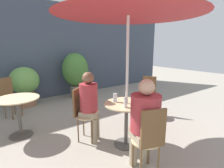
{
  "coord_description": "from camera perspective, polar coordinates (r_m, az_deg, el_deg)",
  "views": [
    {
      "loc": [
        -1.63,
        -1.89,
        1.63
      ],
      "look_at": [
        0.15,
        0.55,
        0.98
      ],
      "focal_mm": 28.0,
      "sensor_mm": 36.0,
      "label": 1
    }
  ],
  "objects": [
    {
      "name": "seated_person_1",
      "position": [
        2.31,
        10.62,
        -10.98
      ],
      "size": [
        0.42,
        0.45,
        1.25
      ],
      "rotation": [
        0.0,
        0.0,
        2.8
      ],
      "color": "gray",
      "rests_on": "ground_plane"
    },
    {
      "name": "cafe_table_near",
      "position": [
        2.91,
        4.71,
        -9.7
      ],
      "size": [
        0.73,
        0.73,
        0.73
      ],
      "color": "#514C47",
      "rests_on": "ground_plane"
    },
    {
      "name": "ground_plane",
      "position": [
        2.98,
        4.1,
        -21.09
      ],
      "size": [
        20.0,
        20.0,
        0.0
      ],
      "primitive_type": "plane",
      "color": "gray"
    },
    {
      "name": "cafe_table_far",
      "position": [
        3.61,
        -28.33,
        -6.7
      ],
      "size": [
        0.75,
        0.75,
        0.73
      ],
      "color": "#514C47",
      "rests_on": "ground_plane"
    },
    {
      "name": "bistro_chair_1",
      "position": [
        2.27,
        12.2,
        -16.47
      ],
      "size": [
        0.4,
        0.41,
        0.93
      ],
      "rotation": [
        0.0,
        0.0,
        -3.48
      ],
      "color": "tan",
      "rests_on": "ground_plane"
    },
    {
      "name": "umbrella",
      "position": [
        2.77,
        5.36,
        24.2
      ],
      "size": [
        2.19,
        2.19,
        2.36
      ],
      "color": "silver",
      "rests_on": "ground_plane"
    },
    {
      "name": "bistro_chair_0",
      "position": [
        3.12,
        -9.81,
        -8.27
      ],
      "size": [
        0.43,
        0.43,
        0.93
      ],
      "rotation": [
        0.0,
        0.0,
        0.71
      ],
      "color": "tan",
      "rests_on": "ground_plane"
    },
    {
      "name": "seated_person_0",
      "position": [
        3.01,
        -7.39,
        -5.34
      ],
      "size": [
        0.39,
        0.39,
        1.22
      ],
      "rotation": [
        0.0,
        0.0,
        0.71
      ],
      "color": "gray",
      "rests_on": "ground_plane"
    },
    {
      "name": "beer_glass_2",
      "position": [
        2.89,
        1.0,
        -4.5
      ],
      "size": [
        0.07,
        0.07,
        0.14
      ],
      "color": "silver",
      "rests_on": "cafe_table_near"
    },
    {
      "name": "potted_plant_1",
      "position": [
        5.76,
        -11.88,
        4.19
      ],
      "size": [
        0.83,
        0.83,
        1.44
      ],
      "color": "slate",
      "rests_on": "ground_plane"
    },
    {
      "name": "bistro_chair_2",
      "position": [
        4.71,
        -30.61,
        -2.8
      ],
      "size": [
        0.42,
        0.43,
        0.93
      ],
      "rotation": [
        0.0,
        0.0,
        0.52
      ],
      "color": "tan",
      "rests_on": "ground_plane"
    },
    {
      "name": "storefront_wall",
      "position": [
        5.95,
        -20.6,
        10.12
      ],
      "size": [
        10.0,
        0.06,
        3.0
      ],
      "color": "#3D4756",
      "rests_on": "ground_plane"
    },
    {
      "name": "beer_glass_1",
      "position": [
        2.89,
        8.61,
        -4.2
      ],
      "size": [
        0.07,
        0.07,
        0.19
      ],
      "color": "silver",
      "rests_on": "cafe_table_near"
    },
    {
      "name": "beer_glass_0",
      "position": [
        2.64,
        4.43,
        -6.09
      ],
      "size": [
        0.06,
        0.06,
        0.15
      ],
      "color": "silver",
      "rests_on": "cafe_table_near"
    },
    {
      "name": "potted_plant_0",
      "position": [
        5.37,
        -26.61,
        0.14
      ],
      "size": [
        0.77,
        0.77,
        1.09
      ],
      "color": "#93664C",
      "rests_on": "ground_plane"
    },
    {
      "name": "bistro_chair_3",
      "position": [
        4.28,
        11.95,
        -2.71
      ],
      "size": [
        0.43,
        0.43,
        0.93
      ],
      "rotation": [
        0.0,
        0.0,
        5.41
      ],
      "color": "tan",
      "rests_on": "ground_plane"
    }
  ]
}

